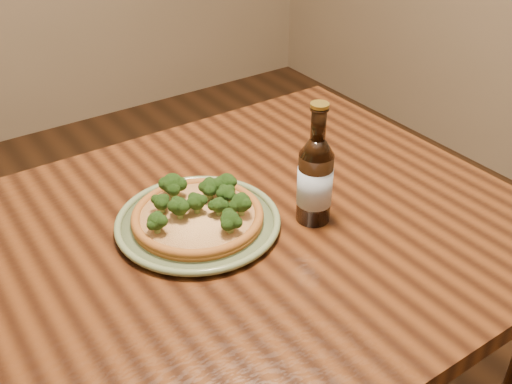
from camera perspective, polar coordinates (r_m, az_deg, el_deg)
table at (r=1.12m, az=-11.96°, el=-11.41°), size 1.60×0.90×0.75m
plate at (r=1.15m, az=-5.54°, el=-2.86°), size 0.32×0.32×0.02m
pizza at (r=1.14m, az=-5.51°, el=-2.03°), size 0.25×0.25×0.07m
beer_bottle at (r=1.12m, az=5.65°, el=1.25°), size 0.07×0.07×0.24m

